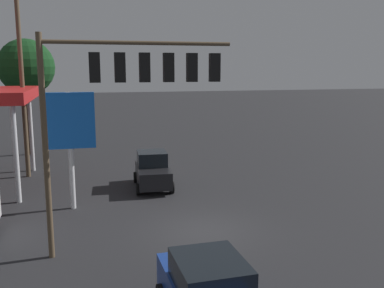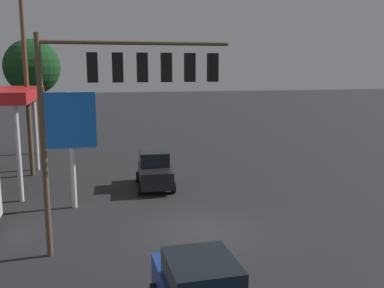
% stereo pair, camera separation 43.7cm
% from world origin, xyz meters
% --- Properties ---
extents(ground_plane, '(200.00, 200.00, 0.00)m').
position_xyz_m(ground_plane, '(0.00, 0.00, 0.00)').
color(ground_plane, '#262628').
extents(traffic_signal_assembly, '(6.53, 0.43, 7.64)m').
position_xyz_m(traffic_signal_assembly, '(3.04, 0.99, 5.93)').
color(traffic_signal_assembly, brown).
rests_on(traffic_signal_assembly, ground).
extents(utility_pole, '(2.40, 0.26, 11.90)m').
position_xyz_m(utility_pole, '(7.91, -11.08, 6.25)').
color(utility_pole, brown).
rests_on(utility_pole, ground).
extents(price_sign, '(2.28, 0.27, 5.43)m').
position_xyz_m(price_sign, '(5.18, -4.25, 3.90)').
color(price_sign, silver).
rests_on(price_sign, ground).
extents(hatchback_crossing, '(2.16, 3.90, 1.97)m').
position_xyz_m(hatchback_crossing, '(0.99, -6.86, 0.95)').
color(hatchback_crossing, black).
rests_on(hatchback_crossing, ground).
extents(street_tree, '(4.10, 4.10, 8.62)m').
position_xyz_m(street_tree, '(8.44, -18.17, 6.53)').
color(street_tree, '#4C331E').
rests_on(street_tree, ground).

